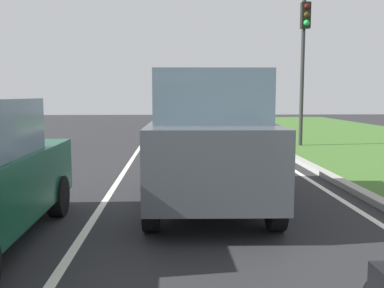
# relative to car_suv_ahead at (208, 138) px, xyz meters

# --- Properties ---
(ground_plane) EXTENTS (60.00, 60.00, 0.00)m
(ground_plane) POSITION_rel_car_suv_ahead_xyz_m (-1.14, 4.44, -1.17)
(ground_plane) COLOR #262628
(lane_line_center) EXTENTS (0.12, 32.00, 0.01)m
(lane_line_center) POSITION_rel_car_suv_ahead_xyz_m (-1.84, 4.44, -1.16)
(lane_line_center) COLOR silver
(lane_line_center) RESTS_ON ground
(lane_line_right_edge) EXTENTS (0.12, 32.00, 0.01)m
(lane_line_right_edge) POSITION_rel_car_suv_ahead_xyz_m (2.46, 4.44, -1.16)
(lane_line_right_edge) COLOR silver
(lane_line_right_edge) RESTS_ON ground
(curb_right) EXTENTS (0.24, 48.00, 0.12)m
(curb_right) POSITION_rel_car_suv_ahead_xyz_m (2.96, 4.44, -1.11)
(curb_right) COLOR #9E9B93
(curb_right) RESTS_ON ground
(car_suv_ahead) EXTENTS (2.07, 4.55, 2.28)m
(car_suv_ahead) POSITION_rel_car_suv_ahead_xyz_m (0.00, 0.00, 0.00)
(car_suv_ahead) COLOR #474C51
(car_suv_ahead) RESTS_ON ground
(traffic_light_near_right) EXTENTS (0.32, 0.50, 5.27)m
(traffic_light_near_right) POSITION_rel_car_suv_ahead_xyz_m (4.07, 8.12, 2.45)
(traffic_light_near_right) COLOR #2D2D2D
(traffic_light_near_right) RESTS_ON ground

